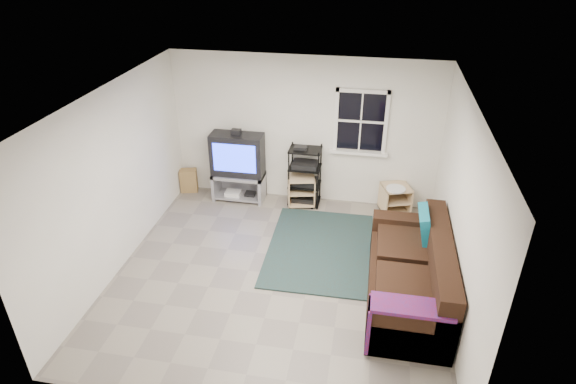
% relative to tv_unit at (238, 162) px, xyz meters
% --- Properties ---
extents(room, '(4.60, 4.62, 4.60)m').
position_rel_tv_unit_xyz_m(room, '(2.09, 0.22, 0.74)').
color(room, gray).
rests_on(room, ground).
extents(tv_unit, '(0.92, 0.46, 1.35)m').
position_rel_tv_unit_xyz_m(tv_unit, '(0.00, 0.00, 0.00)').
color(tv_unit, '#98989F').
rests_on(tv_unit, ground).
extents(av_rack, '(0.55, 0.40, 1.10)m').
position_rel_tv_unit_xyz_m(av_rack, '(1.20, 0.03, -0.26)').
color(av_rack, black).
rests_on(av_rack, ground).
extents(side_table_left, '(0.56, 0.56, 0.55)m').
position_rel_tv_unit_xyz_m(side_table_left, '(1.13, 0.04, -0.45)').
color(side_table_left, '#D4B282').
rests_on(side_table_left, ground).
extents(side_table_right, '(0.58, 0.58, 0.53)m').
position_rel_tv_unit_xyz_m(side_table_right, '(2.77, 0.02, -0.44)').
color(side_table_right, '#D4B282').
rests_on(side_table_right, ground).
extents(sofa, '(0.99, 2.24, 1.03)m').
position_rel_tv_unit_xyz_m(sofa, '(2.96, -2.23, -0.38)').
color(sofa, black).
rests_on(sofa, ground).
extents(shag_rug, '(1.61, 2.19, 0.03)m').
position_rel_tv_unit_xyz_m(shag_rug, '(1.65, -1.32, -0.73)').
color(shag_rug, black).
rests_on(shag_rug, ground).
extents(paper_bag, '(0.34, 0.27, 0.44)m').
position_rel_tv_unit_xyz_m(paper_bag, '(-1.01, 0.10, -0.52)').
color(paper_bag, olive).
rests_on(paper_bag, ground).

